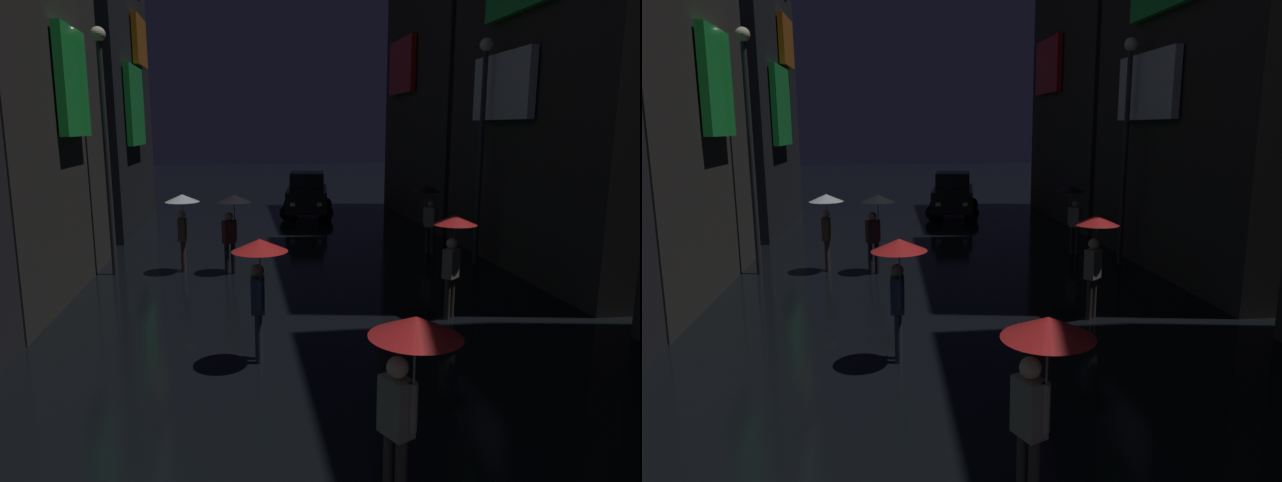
{
  "view_description": "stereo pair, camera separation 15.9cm",
  "coord_description": "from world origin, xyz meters",
  "views": [
    {
      "loc": [
        -1.7,
        -1.23,
        3.85
      ],
      "look_at": [
        0.0,
        10.58,
        1.46
      ],
      "focal_mm": 32.0,
      "sensor_mm": 36.0,
      "label": 1
    },
    {
      "loc": [
        -1.54,
        -1.25,
        3.85
      ],
      "look_at": [
        0.0,
        10.58,
        1.46
      ],
      "focal_mm": 32.0,
      "sensor_mm": 36.0,
      "label": 2
    }
  ],
  "objects": [
    {
      "name": "building_left_far",
      "position": [
        -7.48,
        21.9,
        7.96
      ],
      "size": [
        4.25,
        7.8,
        15.9
      ],
      "color": "black",
      "rests_on": "ground"
    },
    {
      "name": "building_right_far",
      "position": [
        7.49,
        22.16,
        8.16
      ],
      "size": [
        4.25,
        8.32,
        16.31
      ],
      "color": "#2D2826",
      "rests_on": "ground"
    },
    {
      "name": "pedestrian_foreground_left_red",
      "position": [
        -1.4,
        7.68,
        1.67
      ],
      "size": [
        0.9,
        0.9,
        2.12
      ],
      "color": "#2D2D38",
      "rests_on": "ground"
    },
    {
      "name": "pedestrian_midstreet_left_red",
      "position": [
        2.58,
        9.56,
        1.67
      ],
      "size": [
        0.9,
        0.9,
        2.12
      ],
      "color": "#38332D",
      "rests_on": "ground"
    },
    {
      "name": "pedestrian_midstreet_centre_clear",
      "position": [
        -3.18,
        14.08,
        1.67
      ],
      "size": [
        0.9,
        0.9,
        2.12
      ],
      "color": "#38332D",
      "rests_on": "ground"
    },
    {
      "name": "pedestrian_near_crossing_red",
      "position": [
        -0.13,
        3.69,
        1.67
      ],
      "size": [
        0.9,
        0.9,
        2.12
      ],
      "color": "#38332D",
      "rests_on": "ground"
    },
    {
      "name": "pedestrian_far_right_black",
      "position": [
        -1.86,
        13.75,
        1.67
      ],
      "size": [
        0.9,
        0.9,
        2.12
      ],
      "color": "black",
      "rests_on": "ground"
    },
    {
      "name": "pedestrian_foreground_right_black",
      "position": [
        4.01,
        15.43,
        1.67
      ],
      "size": [
        0.9,
        0.9,
        2.12
      ],
      "color": "#2D2D38",
      "rests_on": "ground"
    },
    {
      "name": "car_distant",
      "position": [
        1.3,
        23.61,
        0.93
      ],
      "size": [
        2.64,
        4.32,
        1.92
      ],
      "color": "black",
      "rests_on": "ground"
    },
    {
      "name": "streetlamp_right_far",
      "position": [
        5.0,
        13.97,
        3.82
      ],
      "size": [
        0.36,
        0.36,
        6.2
      ],
      "color": "#2D2D33",
      "rests_on": "ground"
    },
    {
      "name": "streetlamp_left_far",
      "position": [
        -5.0,
        14.08,
        3.86
      ],
      "size": [
        0.36,
        0.36,
        6.27
      ],
      "color": "#2D2D33",
      "rests_on": "ground"
    }
  ]
}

